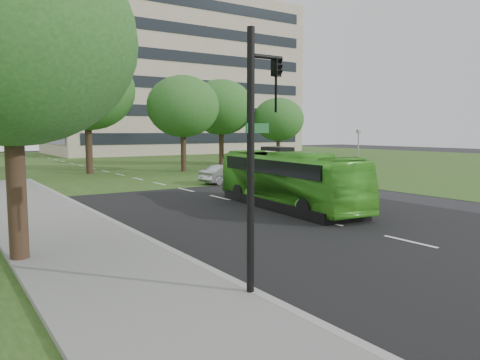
{
  "coord_description": "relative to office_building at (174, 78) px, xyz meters",
  "views": [
    {
      "loc": [
        -12.72,
        -11.36,
        3.57
      ],
      "look_at": [
        -2.41,
        4.35,
        1.6
      ],
      "focal_mm": 35.0,
      "sensor_mm": 36.0,
      "label": 1
    }
  ],
  "objects": [
    {
      "name": "traffic_light",
      "position": [
        -28.98,
        -65.32,
        -9.17
      ],
      "size": [
        0.92,
        0.28,
        5.67
      ],
      "rotation": [
        0.0,
        0.0,
        0.36
      ],
      "color": "black",
      "rests_on": "ground"
    },
    {
      "name": "tree_park_d",
      "position": [
        -9.42,
        -31.28,
        -6.48
      ],
      "size": [
        6.72,
        6.72,
        8.89
      ],
      "color": "black",
      "rests_on": "ground"
    },
    {
      "name": "street_surfaces",
      "position": [
        -22.34,
        -39.21,
        -12.47
      ],
      "size": [
        120.0,
        120.0,
        0.15
      ],
      "color": "black",
      "rests_on": "ground"
    },
    {
      "name": "office_building",
      "position": [
        0.0,
        0.0,
        0.0
      ],
      "size": [
        40.1,
        20.1,
        25.0
      ],
      "color": "tan",
      "rests_on": "ground"
    },
    {
      "name": "tree_side_near",
      "position": [
        -32.87,
        -59.7,
        -6.56
      ],
      "size": [
        6.59,
        6.59,
        8.76
      ],
      "color": "black",
      "rests_on": "ground"
    },
    {
      "name": "sedan",
      "position": [
        -17.96,
        -46.19,
        -11.86
      ],
      "size": [
        4.06,
        1.92,
        1.29
      ],
      "primitive_type": "imported",
      "rotation": [
        0.0,
        0.0,
        1.72
      ],
      "color": "#9D9DA1",
      "rests_on": "ground"
    },
    {
      "name": "tree_park_c",
      "position": [
        -16.17,
        -36.01,
        -6.79
      ],
      "size": [
        6.34,
        6.34,
        8.42
      ],
      "color": "black",
      "rests_on": "ground"
    },
    {
      "name": "bus",
      "position": [
        -20.96,
        -56.49,
        -11.18
      ],
      "size": [
        3.05,
        9.61,
        2.63
      ],
      "primitive_type": "imported",
      "rotation": [
        0.0,
        0.0,
        -0.09
      ],
      "color": "green",
      "rests_on": "ground"
    },
    {
      "name": "tree_park_b",
      "position": [
        -23.81,
        -33.77,
        -5.56
      ],
      "size": [
        7.85,
        7.85,
        10.29
      ],
      "color": "black",
      "rests_on": "ground"
    },
    {
      "name": "camera_pole",
      "position": [
        -5.96,
        -46.98,
        -10.13
      ],
      "size": [
        0.32,
        0.28,
        3.68
      ],
      "rotation": [
        0.0,
        0.0,
        0.08
      ],
      "color": "gray",
      "rests_on": "ground"
    },
    {
      "name": "tree_park_e",
      "position": [
        -4.36,
        -34.46,
        -7.72
      ],
      "size": [
        5.28,
        5.28,
        7.03
      ],
      "color": "black",
      "rests_on": "ground"
    },
    {
      "name": "ground",
      "position": [
        -21.96,
        -61.96,
        -12.5
      ],
      "size": [
        160.0,
        160.0,
        0.0
      ],
      "primitive_type": "plane",
      "color": "black",
      "rests_on": "ground"
    }
  ]
}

